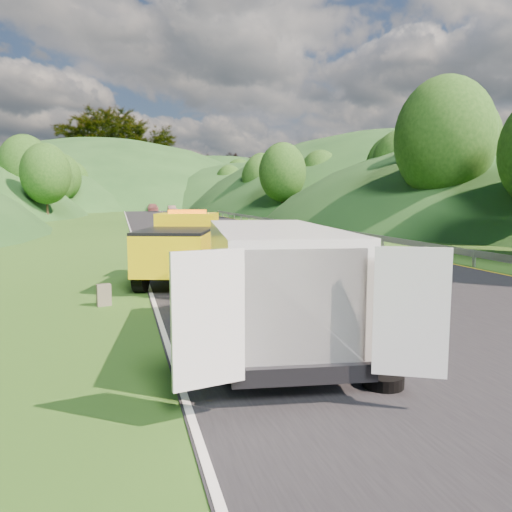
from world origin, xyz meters
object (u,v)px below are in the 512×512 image
object	(u,v)px
woman	(186,300)
passing_suv	(296,264)
white_van	(271,279)
worker	(294,377)
tow_truck	(182,247)
suitcase	(104,295)
spare_tire	(383,387)
child	(220,315)

from	to	relation	value
woman	passing_suv	distance (m)	8.99
white_van	worker	xyz separation A→B (m)	(-0.14, -1.86, -1.42)
tow_truck	suitcase	world-z (taller)	tow_truck
worker	spare_tire	size ratio (longest dim) A/B	2.30
tow_truck	woman	xyz separation A→B (m)	(-0.32, -3.32, -1.28)
white_van	passing_suv	xyz separation A→B (m)	(4.80, 11.77, -1.42)
tow_truck	white_van	world-z (taller)	tow_truck
spare_tire	woman	bearing A→B (deg)	106.34
tow_truck	spare_tire	distance (m)	11.31
white_van	suitcase	world-z (taller)	white_van
child	passing_suv	distance (m)	10.36
worker	passing_suv	xyz separation A→B (m)	(4.95, 13.63, 0.00)
suitcase	passing_suv	world-z (taller)	passing_suv
tow_truck	spare_tire	size ratio (longest dim) A/B	9.43
passing_suv	spare_tire	bearing A→B (deg)	-103.99
tow_truck	worker	size ratio (longest dim) A/B	4.11
woman	worker	distance (m)	6.98
white_van	child	world-z (taller)	white_van
worker	spare_tire	bearing A→B (deg)	-49.41
spare_tire	passing_suv	xyz separation A→B (m)	(3.69, 14.48, 0.00)
white_van	suitcase	bearing A→B (deg)	133.34
tow_truck	child	bearing A→B (deg)	-69.15
worker	suitcase	world-z (taller)	worker
worker	passing_suv	distance (m)	14.50
tow_truck	suitcase	bearing A→B (deg)	-109.99
woman	passing_suv	bearing A→B (deg)	-26.71
spare_tire	passing_suv	world-z (taller)	passing_suv
child	suitcase	size ratio (longest dim) A/B	1.70
white_van	child	bearing A→B (deg)	108.14
tow_truck	worker	world-z (taller)	tow_truck
woman	child	xyz separation A→B (m)	(0.62, -2.14, 0.00)
tow_truck	child	size ratio (longest dim) A/B	6.00
worker	spare_tire	distance (m)	1.51
suitcase	white_van	bearing A→B (deg)	-54.25
woman	passing_suv	size ratio (longest dim) A/B	0.27
woman	suitcase	distance (m)	2.39
white_van	passing_suv	bearing A→B (deg)	75.39
worker	white_van	bearing A→B (deg)	70.15
suitcase	passing_suv	distance (m)	10.80
worker	passing_suv	world-z (taller)	worker
passing_suv	child	bearing A→B (deg)	-120.74
woman	child	world-z (taller)	woman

